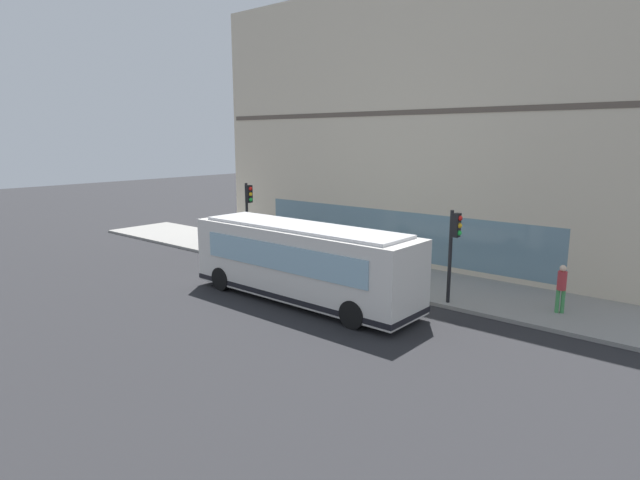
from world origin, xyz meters
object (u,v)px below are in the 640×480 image
Objects in this scene: pedestrian_near_building_entrance at (562,285)px; city_bus_nearside at (302,263)px; pedestrian_walking_along_curb at (300,232)px; fire_hydrant at (401,269)px; traffic_light_down_block at (248,206)px; traffic_light_near_corner at (454,239)px.

city_bus_nearside is at bearing 118.56° from pedestrian_near_building_entrance.
pedestrian_walking_along_curb is (6.62, 6.06, -0.40)m from city_bus_nearside.
city_bus_nearside is 13.60× the size of fire_hydrant.
traffic_light_down_block is 8.66m from fire_hydrant.
traffic_light_near_corner is 4.11m from pedestrian_near_building_entrance.
fire_hydrant is 7.12m from pedestrian_near_building_entrance.
city_bus_nearside is at bearing 122.42° from traffic_light_near_corner.
traffic_light_near_corner reaches higher than fire_hydrant.
city_bus_nearside is 2.80× the size of traffic_light_near_corner.
pedestrian_walking_along_curb is 14.67m from pedestrian_near_building_entrance.
fire_hydrant is 7.63m from pedestrian_walking_along_curb.
traffic_light_down_block is (3.32, 6.69, 1.36)m from city_bus_nearside.
traffic_light_near_corner reaches higher than pedestrian_near_building_entrance.
pedestrian_near_building_entrance reaches higher than pedestrian_walking_along_curb.
pedestrian_near_building_entrance is (1.29, -15.16, -1.73)m from traffic_light_down_block.
city_bus_nearside is 8.99m from pedestrian_walking_along_curb.
pedestrian_walking_along_curb is at bearing -10.82° from traffic_light_down_block.
pedestrian_walking_along_curb is at bearing 72.35° from traffic_light_near_corner.
city_bus_nearside is 5.64× the size of pedestrian_near_building_entrance.
traffic_light_near_corner is at bearing -90.93° from traffic_light_down_block.
traffic_light_near_corner is at bearing 112.68° from pedestrian_near_building_entrance.
fire_hydrant is (1.91, -8.10, -2.40)m from traffic_light_down_block.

